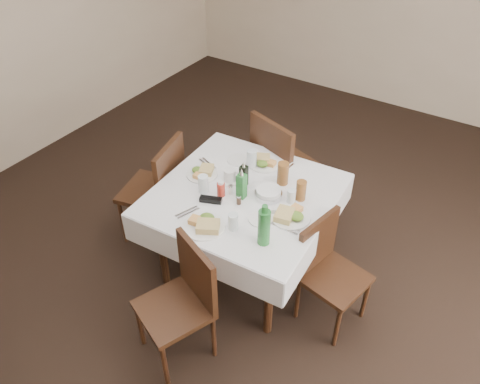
{
  "coord_description": "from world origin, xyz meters",
  "views": [
    {
      "loc": [
        1.16,
        -2.03,
        2.82
      ],
      "look_at": [
        -0.22,
        0.1,
        0.8
      ],
      "focal_mm": 35.0,
      "sensor_mm": 36.0,
      "label": 1
    }
  ],
  "objects_px": {
    "water_n": "(252,159)",
    "water_w": "(203,184)",
    "chair_south": "(184,296)",
    "dining_table": "(244,203)",
    "water_e": "(291,197)",
    "ketchup_bottle": "(221,189)",
    "green_bottle": "(264,227)",
    "coffee_mug": "(230,176)",
    "chair_west": "(160,185)",
    "bread_basket": "(268,193)",
    "chair_east": "(327,266)",
    "oil_cruet_green": "(242,185)",
    "chair_north": "(281,163)",
    "water_s": "(233,222)",
    "oil_cruet_dark": "(244,175)"
  },
  "relations": [
    {
      "from": "chair_north",
      "to": "water_s",
      "type": "height_order",
      "value": "chair_north"
    },
    {
      "from": "water_w",
      "to": "dining_table",
      "type": "bearing_deg",
      "value": 29.24
    },
    {
      "from": "chair_east",
      "to": "coffee_mug",
      "type": "relative_size",
      "value": 5.75
    },
    {
      "from": "water_w",
      "to": "oil_cruet_green",
      "type": "bearing_deg",
      "value": 20.05
    },
    {
      "from": "chair_east",
      "to": "green_bottle",
      "type": "bearing_deg",
      "value": -137.74
    },
    {
      "from": "chair_east",
      "to": "ketchup_bottle",
      "type": "distance_m",
      "value": 0.89
    },
    {
      "from": "bread_basket",
      "to": "ketchup_bottle",
      "type": "xyz_separation_m",
      "value": [
        -0.29,
        -0.17,
        0.03
      ]
    },
    {
      "from": "water_n",
      "to": "water_w",
      "type": "height_order",
      "value": "water_n"
    },
    {
      "from": "ketchup_bottle",
      "to": "water_n",
      "type": "bearing_deg",
      "value": 90.59
    },
    {
      "from": "coffee_mug",
      "to": "chair_west",
      "type": "bearing_deg",
      "value": -170.57
    },
    {
      "from": "water_e",
      "to": "bread_basket",
      "type": "relative_size",
      "value": 0.58
    },
    {
      "from": "dining_table",
      "to": "water_e",
      "type": "distance_m",
      "value": 0.37
    },
    {
      "from": "water_e",
      "to": "chair_west",
      "type": "bearing_deg",
      "value": -173.71
    },
    {
      "from": "oil_cruet_dark",
      "to": "coffee_mug",
      "type": "distance_m",
      "value": 0.12
    },
    {
      "from": "green_bottle",
      "to": "chair_east",
      "type": "bearing_deg",
      "value": 42.26
    },
    {
      "from": "chair_south",
      "to": "water_e",
      "type": "height_order",
      "value": "water_e"
    },
    {
      "from": "chair_west",
      "to": "water_w",
      "type": "distance_m",
      "value": 0.61
    },
    {
      "from": "oil_cruet_dark",
      "to": "dining_table",
      "type": "bearing_deg",
      "value": -56.01
    },
    {
      "from": "oil_cruet_dark",
      "to": "ketchup_bottle",
      "type": "distance_m",
      "value": 0.2
    },
    {
      "from": "chair_west",
      "to": "water_w",
      "type": "relative_size",
      "value": 7.02
    },
    {
      "from": "chair_east",
      "to": "water_e",
      "type": "distance_m",
      "value": 0.52
    },
    {
      "from": "water_e",
      "to": "water_n",
      "type": "bearing_deg",
      "value": 153.66
    },
    {
      "from": "chair_south",
      "to": "dining_table",
      "type": "bearing_deg",
      "value": 94.52
    },
    {
      "from": "chair_north",
      "to": "water_e",
      "type": "height_order",
      "value": "chair_north"
    },
    {
      "from": "dining_table",
      "to": "water_n",
      "type": "relative_size",
      "value": 8.95
    },
    {
      "from": "green_bottle",
      "to": "coffee_mug",
      "type": "bearing_deg",
      "value": 141.93
    },
    {
      "from": "water_e",
      "to": "ketchup_bottle",
      "type": "bearing_deg",
      "value": -157.24
    },
    {
      "from": "water_e",
      "to": "water_w",
      "type": "relative_size",
      "value": 0.84
    },
    {
      "from": "chair_north",
      "to": "chair_east",
      "type": "bearing_deg",
      "value": -44.01
    },
    {
      "from": "chair_west",
      "to": "water_n",
      "type": "bearing_deg",
      "value": 28.18
    },
    {
      "from": "oil_cruet_green",
      "to": "chair_north",
      "type": "bearing_deg",
      "value": 96.88
    },
    {
      "from": "water_s",
      "to": "oil_cruet_dark",
      "type": "height_order",
      "value": "oil_cruet_dark"
    },
    {
      "from": "water_e",
      "to": "bread_basket",
      "type": "bearing_deg",
      "value": -172.64
    },
    {
      "from": "ketchup_bottle",
      "to": "bread_basket",
      "type": "bearing_deg",
      "value": 30.42
    },
    {
      "from": "dining_table",
      "to": "green_bottle",
      "type": "height_order",
      "value": "green_bottle"
    },
    {
      "from": "oil_cruet_green",
      "to": "coffee_mug",
      "type": "bearing_deg",
      "value": 147.59
    },
    {
      "from": "chair_north",
      "to": "oil_cruet_dark",
      "type": "xyz_separation_m",
      "value": [
        0.03,
        -0.62,
        0.28
      ]
    },
    {
      "from": "coffee_mug",
      "to": "green_bottle",
      "type": "distance_m",
      "value": 0.67
    },
    {
      "from": "water_n",
      "to": "water_w",
      "type": "bearing_deg",
      "value": -105.56
    },
    {
      "from": "dining_table",
      "to": "chair_south",
      "type": "height_order",
      "value": "chair_south"
    },
    {
      "from": "water_w",
      "to": "bread_basket",
      "type": "xyz_separation_m",
      "value": [
        0.41,
        0.2,
        -0.04
      ]
    },
    {
      "from": "water_e",
      "to": "bread_basket",
      "type": "xyz_separation_m",
      "value": [
        -0.16,
        -0.02,
        -0.03
      ]
    },
    {
      "from": "bread_basket",
      "to": "chair_east",
      "type": "bearing_deg",
      "value": -11.69
    },
    {
      "from": "chair_north",
      "to": "ketchup_bottle",
      "type": "relative_size",
      "value": 8.26
    },
    {
      "from": "bread_basket",
      "to": "coffee_mug",
      "type": "relative_size",
      "value": 1.35
    },
    {
      "from": "water_e",
      "to": "green_bottle",
      "type": "bearing_deg",
      "value": -85.11
    },
    {
      "from": "oil_cruet_dark",
      "to": "oil_cruet_green",
      "type": "distance_m",
      "value": 0.14
    },
    {
      "from": "bread_basket",
      "to": "oil_cruet_green",
      "type": "distance_m",
      "value": 0.2
    },
    {
      "from": "chair_west",
      "to": "ketchup_bottle",
      "type": "xyz_separation_m",
      "value": [
        0.65,
        -0.07,
        0.29
      ]
    },
    {
      "from": "chair_east",
      "to": "oil_cruet_green",
      "type": "bearing_deg",
      "value": 179.56
    }
  ]
}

